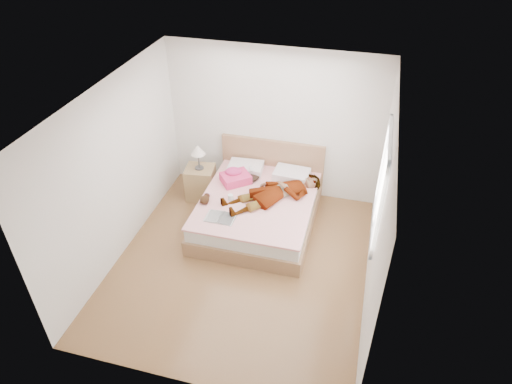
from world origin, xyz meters
TOP-DOWN VIEW (x-y plane):
  - ground at (0.00, 0.00)m, footprint 4.00×4.00m
  - woman at (0.25, 1.07)m, footprint 1.71×1.64m
  - hair at (-0.32, 1.52)m, footprint 0.53×0.60m
  - phone at (-0.25, 1.47)m, footprint 0.10×0.10m
  - room_shell at (1.77, 0.30)m, footprint 4.00×4.00m
  - bed at (0.00, 1.04)m, footprint 1.80×2.08m
  - towel at (-0.48, 1.31)m, footprint 0.58×0.56m
  - magazine at (-0.41, 0.32)m, footprint 0.45×0.30m
  - coffee_mug at (-0.40, 0.81)m, footprint 0.12×0.10m
  - plush_toy at (-0.76, 0.64)m, footprint 0.15×0.22m
  - nightstand at (-1.15, 1.42)m, footprint 0.53×0.49m

SIDE VIEW (x-z plane):
  - ground at x=0.00m, z-range 0.00..0.00m
  - bed at x=0.00m, z-range -0.22..0.78m
  - nightstand at x=-1.15m, z-range -0.18..0.86m
  - magazine at x=-0.41m, z-range 0.51..0.53m
  - hair at x=-0.32m, z-range 0.51..0.59m
  - coffee_mug at x=-0.40m, z-range 0.51..0.60m
  - plush_toy at x=-0.76m, z-range 0.51..0.64m
  - towel at x=-0.48m, z-range 0.49..0.72m
  - woman at x=0.25m, z-range 0.51..0.75m
  - phone at x=-0.25m, z-range 0.67..0.73m
  - room_shell at x=1.77m, z-range -0.50..3.50m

